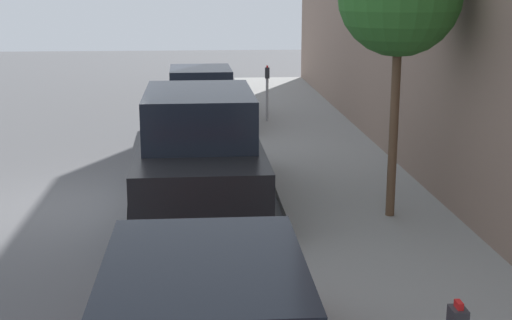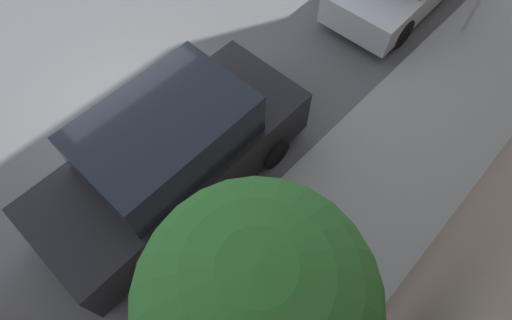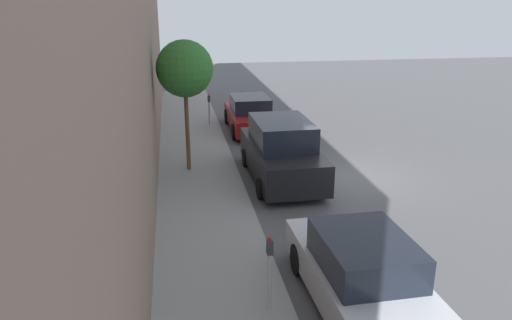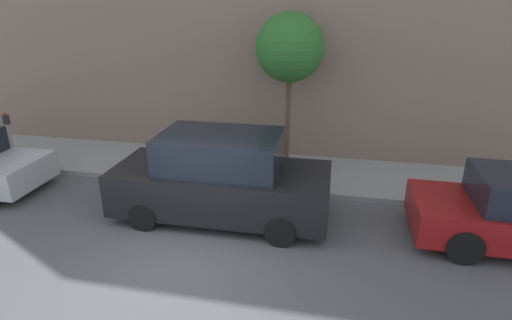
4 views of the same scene
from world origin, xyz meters
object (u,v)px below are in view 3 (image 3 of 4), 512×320
Objects in this scene: parked_sedan_third at (362,275)px; parking_meter_near at (209,106)px; parked_sedan_nearest at (250,114)px; parking_meter_far at (270,265)px; parked_suv_second at (282,152)px; street_tree at (185,69)px.

parked_sedan_third is 14.40m from parking_meter_near.
parking_meter_far is at bearing 82.62° from parked_sedan_nearest.
parked_suv_second is 7.19m from parked_sedan_third.
parked_sedan_nearest and parked_sedan_third have the same top height.
parking_meter_far is (1.74, 13.41, 0.32)m from parked_sedan_nearest.
parked_sedan_third reaches higher than parking_meter_near.
parking_meter_far is 0.34× the size of street_tree.
parked_sedan_third is 1.78m from parking_meter_far.
parking_meter_far is (-0.00, 14.19, 0.04)m from parking_meter_near.
parking_meter_near is 0.32× the size of street_tree.
parked_sedan_nearest is 13.51m from parked_sedan_third.
parking_meter_far reaches higher than parked_sedan_third.
parking_meter_near is at bearing -75.96° from parked_suv_second.
parked_sedan_nearest is 3.10× the size of parking_meter_far.
street_tree is (2.91, -8.28, 2.77)m from parked_sedan_third.
street_tree is (2.90, 5.23, 2.77)m from parked_sedan_nearest.
parked_suv_second is at bearing 90.37° from parked_sedan_nearest.
parked_sedan_nearest is 6.60m from street_tree.
parking_meter_near is at bearing -90.00° from parking_meter_far.
street_tree is at bearing 79.04° from parking_meter_near.
street_tree is (1.17, 6.02, 2.50)m from parking_meter_near.
parking_meter_near is (1.75, -14.29, 0.27)m from parked_sedan_third.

